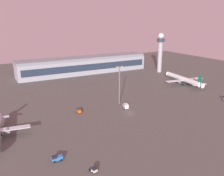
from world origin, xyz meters
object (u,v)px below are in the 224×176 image
object	(u,v)px
maintenance_van	(79,111)
airplane_terminal_side	(184,79)
pushback_tug	(94,170)
catering_truck	(126,106)
cargo_loader	(57,158)
control_tower	(160,50)
apron_light_east	(119,83)

from	to	relation	value
maintenance_van	airplane_terminal_side	bearing A→B (deg)	21.05
maintenance_van	pushback_tug	bearing A→B (deg)	-94.46
catering_truck	cargo_loader	bearing A→B (deg)	-130.03
control_tower	cargo_loader	bearing A→B (deg)	-142.14
apron_light_east	pushback_tug	bearing A→B (deg)	-127.51
control_tower	cargo_loader	distance (m)	177.71
airplane_terminal_side	pushback_tug	xyz separation A→B (m)	(-115.38, -72.88, -3.28)
airplane_terminal_side	catering_truck	size ratio (longest dim) A/B	7.38
airplane_terminal_side	maintenance_van	world-z (taller)	airplane_terminal_side
cargo_loader	apron_light_east	distance (m)	70.78
control_tower	airplane_terminal_side	distance (m)	54.19
cargo_loader	control_tower	bearing A→B (deg)	-50.85
cargo_loader	catering_truck	size ratio (longest dim) A/B	0.69
control_tower	airplane_terminal_side	size ratio (longest dim) A/B	0.87
maintenance_van	catering_truck	world-z (taller)	catering_truck
airplane_terminal_side	catering_truck	xyz separation A→B (m)	(-71.54, -23.62, -2.77)
catering_truck	control_tower	bearing A→B (deg)	56.36
maintenance_van	cargo_loader	distance (m)	49.79
maintenance_van	control_tower	bearing A→B (deg)	41.52
control_tower	pushback_tug	distance (m)	179.28
catering_truck	maintenance_van	bearing A→B (deg)	-177.94
airplane_terminal_side	maintenance_van	size ratio (longest dim) A/B	10.09
cargo_loader	apron_light_east	size ratio (longest dim) A/B	0.17
airplane_terminal_side	apron_light_east	world-z (taller)	apron_light_east
catering_truck	pushback_tug	bearing A→B (deg)	-115.49
control_tower	apron_light_east	bearing A→B (deg)	-143.12
airplane_terminal_side	maintenance_van	bearing A→B (deg)	-164.07
maintenance_van	cargo_loader	bearing A→B (deg)	-109.46
cargo_loader	pushback_tug	size ratio (longest dim) A/B	1.24
cargo_loader	apron_light_east	bearing A→B (deg)	-49.34
cargo_loader	maintenance_van	bearing A→B (deg)	-29.70
control_tower	pushback_tug	xyz separation A→B (m)	(-129.76, -121.82, -21.56)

